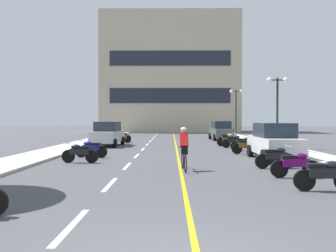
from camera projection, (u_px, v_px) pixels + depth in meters
ground_plane at (173, 146)px, 25.24m from camera, size 140.00×140.00×0.00m
curb_left at (88, 142)px, 28.30m from camera, size 2.40×72.00×0.12m
curb_right at (258, 142)px, 28.18m from camera, size 2.40×72.00×0.12m
lane_dash_0 at (71, 226)px, 6.27m from camera, size 0.14×2.20×0.01m
lane_dash_1 at (110, 184)px, 10.26m from camera, size 0.14×2.20×0.01m
lane_dash_2 at (127, 166)px, 14.26m from camera, size 0.14×2.20×0.01m
lane_dash_3 at (137, 156)px, 18.26m from camera, size 0.14×2.20×0.01m
lane_dash_4 at (143, 149)px, 22.26m from camera, size 0.14×2.20×0.01m
lane_dash_5 at (147, 145)px, 26.26m from camera, size 0.14×2.20×0.01m
lane_dash_6 at (150, 141)px, 30.26m from camera, size 0.14×2.20×0.01m
lane_dash_7 at (153, 139)px, 34.26m from camera, size 0.14×2.20×0.01m
lane_dash_8 at (155, 137)px, 38.26m from camera, size 0.14×2.20×0.01m
lane_dash_9 at (156, 135)px, 42.26m from camera, size 0.14×2.20×0.01m
lane_dash_10 at (157, 134)px, 46.26m from camera, size 0.14×2.20×0.01m
lane_dash_11 at (158, 132)px, 50.25m from camera, size 0.14×2.20×0.01m
centre_line_yellow at (175, 143)px, 28.24m from camera, size 0.12×66.00×0.01m
office_building at (170, 75)px, 53.62m from camera, size 21.15×9.25×18.28m
street_lamp_mid at (277, 96)px, 22.71m from camera, size 1.46×0.36×4.73m
street_lamp_far at (236, 102)px, 37.18m from camera, size 1.46×0.36×5.17m
parked_car_near at (274, 141)px, 16.40m from camera, size 1.95×4.21×1.82m
parked_car_mid at (108, 134)px, 24.91m from camera, size 2.12×4.29×1.82m
parked_car_far at (221, 130)px, 32.10m from camera, size 2.05×4.26×1.82m
motorcycle_1 at (325, 174)px, 9.25m from camera, size 1.70×0.60×0.92m
motorcycle_2 at (296, 164)px, 11.39m from camera, size 1.70×0.60×0.92m
motorcycle_3 at (276, 157)px, 13.56m from camera, size 1.70×0.60×0.92m
motorcycle_4 at (80, 153)px, 15.28m from camera, size 1.70×0.60×0.92m
motorcycle_5 at (91, 149)px, 17.40m from camera, size 1.70×0.60×0.92m
motorcycle_6 at (247, 146)px, 19.14m from camera, size 1.70×0.60×0.92m
motorcycle_7 at (244, 143)px, 21.15m from camera, size 1.70×0.60×0.92m
motorcycle_8 at (234, 141)px, 23.33m from camera, size 1.70×0.60×0.92m
motorcycle_9 at (228, 140)px, 24.78m from camera, size 1.70×0.60×0.92m
motorcycle_10 at (228, 138)px, 26.60m from camera, size 1.70×0.60×0.92m
motorcycle_11 at (121, 137)px, 28.08m from camera, size 1.68×0.64×0.92m
motorcycle_12 at (121, 136)px, 29.55m from camera, size 1.70×0.60×0.92m
cyclist_rider at (184, 148)px, 13.03m from camera, size 0.42×1.77×1.71m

